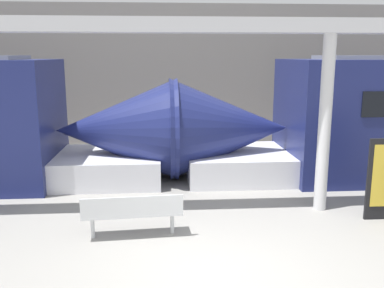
# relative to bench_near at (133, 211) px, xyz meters

# --- Properties ---
(ground_plane) EXTENTS (60.00, 60.00, 0.00)m
(ground_plane) POSITION_rel_bench_near_xyz_m (1.37, -1.42, -0.49)
(ground_plane) COLOR gray
(station_wall) EXTENTS (56.00, 0.20, 5.00)m
(station_wall) POSITION_rel_bench_near_xyz_m (1.37, 8.49, 2.01)
(station_wall) COLOR gray
(station_wall) RESTS_ON ground_plane
(bench_near) EXTENTS (1.81, 0.57, 0.80)m
(bench_near) POSITION_rel_bench_near_xyz_m (0.00, 0.00, 0.00)
(bench_near) COLOR silver
(bench_near) RESTS_ON ground_plane
(support_column_near) EXTENTS (0.26, 0.26, 3.63)m
(support_column_near) POSITION_rel_bench_near_xyz_m (3.87, 1.16, 1.32)
(support_column_near) COLOR silver
(support_column_near) RESTS_ON ground_plane
(canopy_beam) EXTENTS (28.00, 0.60, 0.28)m
(canopy_beam) POSITION_rel_bench_near_xyz_m (3.87, 1.16, 3.27)
(canopy_beam) COLOR #B7B7BC
(canopy_beam) RESTS_ON support_column_near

